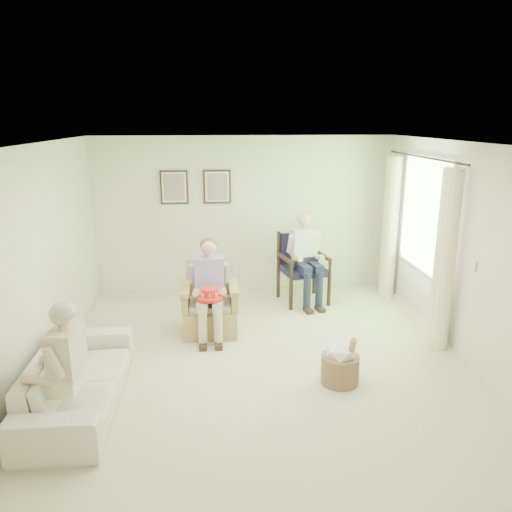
# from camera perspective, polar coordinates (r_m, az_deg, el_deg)

# --- Properties ---
(floor) EXTENTS (5.50, 5.50, 0.00)m
(floor) POSITION_cam_1_polar(r_m,az_deg,el_deg) (6.24, 0.51, -11.88)
(floor) COLOR beige
(floor) RESTS_ON ground
(back_wall) EXTENTS (5.00, 0.04, 2.60)m
(back_wall) POSITION_cam_1_polar(r_m,az_deg,el_deg) (8.43, -1.33, 4.76)
(back_wall) COLOR silver
(back_wall) RESTS_ON ground
(front_wall) EXTENTS (5.00, 0.04, 2.60)m
(front_wall) POSITION_cam_1_polar(r_m,az_deg,el_deg) (3.22, 5.56, -13.64)
(front_wall) COLOR silver
(front_wall) RESTS_ON ground
(left_wall) EXTENTS (0.04, 5.50, 2.60)m
(left_wall) POSITION_cam_1_polar(r_m,az_deg,el_deg) (6.05, -23.75, -0.86)
(left_wall) COLOR silver
(left_wall) RESTS_ON ground
(right_wall) EXTENTS (0.04, 5.50, 2.60)m
(right_wall) POSITION_cam_1_polar(r_m,az_deg,el_deg) (6.49, 23.06, 0.27)
(right_wall) COLOR silver
(right_wall) RESTS_ON ground
(ceiling) EXTENTS (5.00, 5.50, 0.02)m
(ceiling) POSITION_cam_1_polar(r_m,az_deg,el_deg) (5.55, 0.57, 12.74)
(ceiling) COLOR white
(ceiling) RESTS_ON back_wall
(window) EXTENTS (0.13, 2.50, 1.63)m
(window) POSITION_cam_1_polar(r_m,az_deg,el_deg) (7.47, 18.80, 4.78)
(window) COLOR #2D6B23
(window) RESTS_ON right_wall
(curtain_left) EXTENTS (0.34, 0.34, 2.30)m
(curtain_left) POSITION_cam_1_polar(r_m,az_deg,el_deg) (6.64, 20.76, -0.52)
(curtain_left) COLOR #FDEDC6
(curtain_left) RESTS_ON ground
(curtain_right) EXTENTS (0.34, 0.34, 2.30)m
(curtain_right) POSITION_cam_1_polar(r_m,az_deg,el_deg) (8.39, 15.06, 3.14)
(curtain_right) COLOR #FDEDC6
(curtain_right) RESTS_ON ground
(framed_print_left) EXTENTS (0.45, 0.05, 0.55)m
(framed_print_left) POSITION_cam_1_polar(r_m,az_deg,el_deg) (8.32, -9.34, 7.76)
(framed_print_left) COLOR #382114
(framed_print_left) RESTS_ON back_wall
(framed_print_right) EXTENTS (0.45, 0.05, 0.55)m
(framed_print_right) POSITION_cam_1_polar(r_m,az_deg,el_deg) (8.30, -4.47, 7.90)
(framed_print_right) COLOR #382114
(framed_print_right) RESTS_ON back_wall
(wicker_armchair) EXTENTS (0.74, 0.74, 0.95)m
(wicker_armchair) POSITION_cam_1_polar(r_m,az_deg,el_deg) (6.95, -5.25, -6.22)
(wicker_armchair) COLOR tan
(wicker_armchair) RESTS_ON ground
(wood_armchair) EXTENTS (0.70, 0.66, 1.08)m
(wood_armchair) POSITION_cam_1_polar(r_m,az_deg,el_deg) (8.07, 5.34, -0.97)
(wood_armchair) COLOR black
(wood_armchair) RESTS_ON ground
(sofa) EXTENTS (2.05, 0.80, 0.60)m
(sofa) POSITION_cam_1_polar(r_m,az_deg,el_deg) (5.56, -19.61, -13.01)
(sofa) COLOR silver
(sofa) RESTS_ON ground
(person_wicker) EXTENTS (0.40, 0.62, 1.31)m
(person_wicker) POSITION_cam_1_polar(r_m,az_deg,el_deg) (6.68, -5.34, -3.01)
(person_wicker) COLOR beige
(person_wicker) RESTS_ON ground
(person_dark) EXTENTS (0.40, 0.63, 1.42)m
(person_dark) POSITION_cam_1_polar(r_m,az_deg,el_deg) (7.83, 5.62, 0.47)
(person_dark) COLOR #1A1F39
(person_dark) RESTS_ON ground
(person_sofa) EXTENTS (0.42, 0.63, 1.26)m
(person_sofa) POSITION_cam_1_polar(r_m,az_deg,el_deg) (4.97, -21.35, -11.28)
(person_sofa) COLOR beige
(person_sofa) RESTS_ON ground
(red_hat) EXTENTS (0.36, 0.36, 0.14)m
(red_hat) POSITION_cam_1_polar(r_m,az_deg,el_deg) (6.52, -5.32, -4.44)
(red_hat) COLOR red
(red_hat) RESTS_ON person_wicker
(hatbox) EXTENTS (0.56, 0.56, 0.62)m
(hatbox) POSITION_cam_1_polar(r_m,az_deg,el_deg) (5.74, 9.63, -11.95)
(hatbox) COLOR tan
(hatbox) RESTS_ON ground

